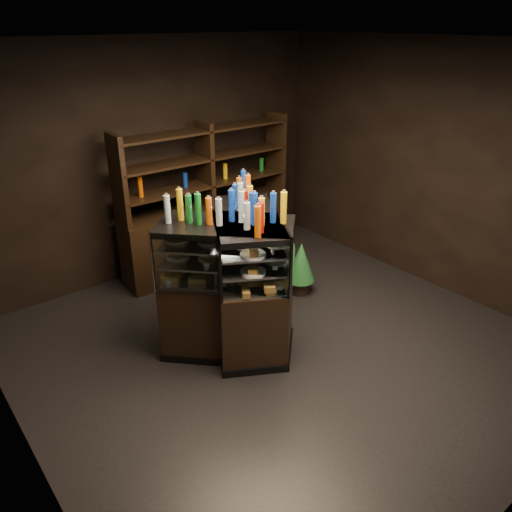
# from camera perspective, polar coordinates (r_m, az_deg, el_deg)

# --- Properties ---
(ground) EXTENTS (5.00, 5.00, 0.00)m
(ground) POSITION_cam_1_polar(r_m,az_deg,el_deg) (5.42, 2.59, -10.21)
(ground) COLOR black
(ground) RESTS_ON ground
(room_shell) EXTENTS (5.02, 5.02, 3.01)m
(room_shell) POSITION_cam_1_polar(r_m,az_deg,el_deg) (4.57, 3.07, 9.95)
(room_shell) COLOR black
(room_shell) RESTS_ON ground
(display_case) EXTENTS (1.57, 1.47, 1.44)m
(display_case) POSITION_cam_1_polar(r_m,az_deg,el_deg) (5.21, -2.12, -5.50)
(display_case) COLOR black
(display_case) RESTS_ON ground
(food_display) EXTENTS (1.13, 1.13, 0.44)m
(food_display) POSITION_cam_1_polar(r_m,az_deg,el_deg) (4.92, -2.21, 0.60)
(food_display) COLOR #B38840
(food_display) RESTS_ON display_case
(bottles_top) EXTENTS (0.96, 0.99, 0.30)m
(bottles_top) POSITION_cam_1_polar(r_m,az_deg,el_deg) (4.74, -2.35, 5.83)
(bottles_top) COLOR #D8590A
(bottles_top) RESTS_ON display_case
(potted_conifer) EXTENTS (0.36, 0.36, 0.78)m
(potted_conifer) POSITION_cam_1_polar(r_m,az_deg,el_deg) (6.21, 5.16, -0.58)
(potted_conifer) COLOR black
(potted_conifer) RESTS_ON ground
(back_shelving) EXTENTS (2.44, 0.47, 2.00)m
(back_shelving) POSITION_cam_1_polar(r_m,az_deg,el_deg) (6.83, -5.51, 3.43)
(back_shelving) COLOR black
(back_shelving) RESTS_ON ground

